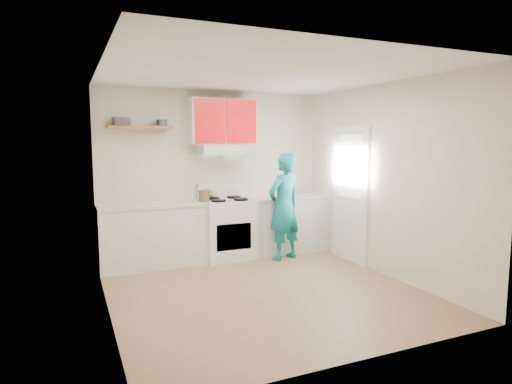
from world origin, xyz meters
name	(u,v)px	position (x,y,z in m)	size (l,w,h in m)	color
floor	(263,290)	(0.00, 0.00, 0.00)	(3.80, 3.80, 0.00)	brown
ceiling	(263,74)	(0.00, 0.00, 2.60)	(3.60, 3.80, 0.04)	white
back_wall	(214,174)	(0.00, 1.90, 1.30)	(3.60, 0.04, 2.60)	beige
front_wall	(361,207)	(0.00, -1.90, 1.30)	(3.60, 0.04, 2.60)	beige
left_wall	(104,192)	(-1.80, 0.00, 1.30)	(0.04, 3.80, 2.60)	beige
right_wall	(383,180)	(1.80, 0.00, 1.30)	(0.04, 3.80, 2.60)	beige
door	(350,194)	(1.78, 0.70, 1.02)	(0.05, 0.85, 2.05)	white
door_glass	(350,166)	(1.75, 0.70, 1.45)	(0.01, 0.55, 0.95)	white
counter_left	(153,236)	(-1.04, 1.60, 0.45)	(1.52, 0.60, 0.90)	silver
counter_right	(285,224)	(1.14, 1.60, 0.45)	(1.32, 0.60, 0.90)	silver
stove	(227,229)	(0.10, 1.57, 0.46)	(0.76, 0.65, 0.92)	white
range_hood	(224,149)	(0.10, 1.68, 1.70)	(0.76, 0.44, 0.15)	silver
upper_cabinets	(222,122)	(0.10, 1.73, 2.12)	(1.02, 0.33, 0.70)	red
shelf	(140,127)	(-1.15, 1.75, 2.02)	(0.90, 0.30, 0.04)	brown
books	(121,122)	(-1.41, 1.75, 2.10)	(0.23, 0.16, 0.12)	#463D44
tin	(162,123)	(-0.83, 1.76, 2.09)	(0.16, 0.16, 0.10)	#333D4C
kettle	(207,194)	(-0.13, 1.82, 1.00)	(0.18, 0.18, 0.16)	#4B7721
crock	(204,196)	(-0.28, 1.51, 1.00)	(0.16, 0.16, 0.20)	#4C3821
cutting_board	(276,197)	(0.97, 1.62, 0.91)	(0.27, 0.20, 0.02)	olive
silicone_mat	(305,196)	(1.51, 1.61, 0.90)	(0.27, 0.22, 0.01)	red
person	(284,207)	(0.89, 1.16, 0.82)	(0.60, 0.39, 1.65)	#0D777D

